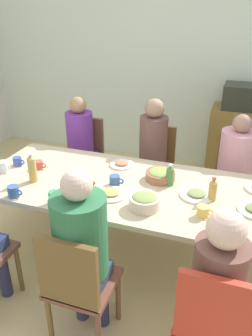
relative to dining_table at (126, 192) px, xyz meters
The scene contains 32 objects.
ground_plane 0.67m from the dining_table, ahead, with size 6.67×6.67×0.00m, color #CDB97F.
wall_back 2.31m from the dining_table, 90.00° to the left, with size 5.80×0.12×2.60m, color silver.
dining_table is the anchor object (origin of this frame).
chair_0 0.91m from the dining_table, 90.00° to the right, with size 0.40×0.40×0.90m.
person_0 0.81m from the dining_table, 90.00° to the right, with size 0.33×0.33×1.25m.
chair_1 1.22m from the dining_table, 132.04° to the left, with size 0.40×0.40×0.90m.
person_1 1.14m from the dining_table, 135.13° to the left, with size 0.30×0.30×1.17m.
chair_2 1.22m from the dining_table, 47.96° to the right, with size 0.40×0.40×0.90m.
person_2 1.14m from the dining_table, 44.88° to the right, with size 0.30×0.30×1.16m.
chair_3 0.91m from the dining_table, 90.00° to the left, with size 0.40×0.40×0.90m.
person_3 0.81m from the dining_table, 90.00° to the left, with size 0.30×0.30×1.22m.
chair_4 1.22m from the dining_table, 47.96° to the left, with size 0.40×0.40×0.90m.
person_4 1.14m from the dining_table, 44.95° to the left, with size 0.34×0.34×1.16m.
plate_0 0.45m from the dining_table, 152.18° to the right, with size 0.24×0.24×0.04m.
plate_1 0.21m from the dining_table, 105.80° to the right, with size 0.25×0.25×0.04m.
plate_2 0.57m from the dining_table, ahead, with size 0.26×0.26×0.04m.
plate_5 0.37m from the dining_table, 115.14° to the left, with size 0.22×0.22×0.04m.
bowl_0 0.31m from the dining_table, 37.20° to the left, with size 0.24×0.24×0.09m.
bowl_1 0.38m from the dining_table, 49.35° to the right, with size 0.22×0.22×0.11m.
cup_0 0.60m from the dining_table, 132.45° to the right, with size 0.11×0.07×0.10m.
cup_1 0.87m from the dining_table, 148.47° to the right, with size 0.12×0.08×0.09m.
cup_2 1.04m from the dining_table, behind, with size 0.11×0.08×0.08m.
cup_3 0.69m from the dining_table, 20.56° to the right, with size 0.12×0.08×0.08m.
cup_4 1.08m from the dining_table, behind, with size 0.12×0.08×0.10m.
cup_5 0.14m from the dining_table, 162.14° to the right, with size 0.12×0.08×0.08m.
cup_6 0.82m from the dining_table, behind, with size 0.11×0.07×0.07m.
bottle_0 0.41m from the dining_table, 108.19° to the right, with size 0.06×0.06×0.19m.
bottle_1 0.69m from the dining_table, ahead, with size 0.06×0.06×0.19m.
bottle_2 0.38m from the dining_table, 19.18° to the left, with size 0.06×0.06×0.18m.
bottle_3 0.78m from the dining_table, 165.38° to the right, with size 0.07×0.07×0.25m.
side_cabinet 2.09m from the dining_table, 67.60° to the left, with size 0.70×0.44×0.90m, color olive.
microwave 2.11m from the dining_table, 67.60° to the left, with size 0.48×0.36×0.28m, color #2B2E24.
Camera 1 is at (0.80, -2.29, 2.08)m, focal length 36.99 mm.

